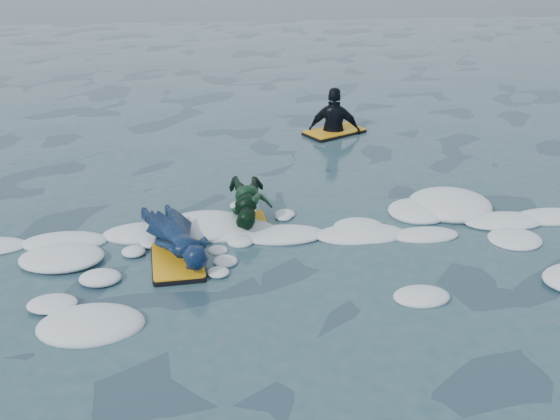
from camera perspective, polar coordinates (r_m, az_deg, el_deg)
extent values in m
plane|color=#172F39|center=(8.34, -4.92, -6.96)|extent=(120.00, 120.00, 0.00)
cube|color=black|center=(9.11, -8.32, -4.07)|extent=(0.75, 1.25, 0.06)
cube|color=orange|center=(9.09, -8.34, -3.84)|extent=(0.72, 1.22, 0.02)
imported|color=#0B2951|center=(9.23, -8.36, -2.10)|extent=(1.22, 1.91, 0.43)
cube|color=black|center=(9.99, -2.38, -1.29)|extent=(0.57, 0.95, 0.05)
cube|color=orange|center=(9.97, -2.38, -1.12)|extent=(0.55, 0.93, 0.02)
cube|color=#1A34C6|center=(9.97, -2.38, -1.07)|extent=(0.23, 0.88, 0.01)
imported|color=#103C1E|center=(10.06, -2.49, 0.52)|extent=(0.80, 1.43, 0.52)
cube|color=black|center=(14.16, 4.43, 6.30)|extent=(1.37, 1.15, 0.06)
cube|color=orange|center=(14.15, 4.44, 6.46)|extent=(1.33, 1.12, 0.02)
imported|color=black|center=(14.16, 4.43, 6.34)|extent=(1.13, 0.68, 1.80)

